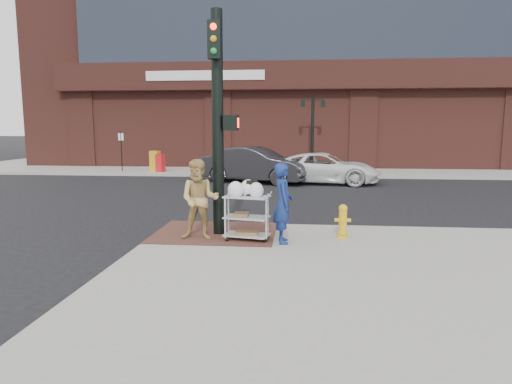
# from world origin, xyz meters

# --- Properties ---
(ground) EXTENTS (220.00, 220.00, 0.00)m
(ground) POSITION_xyz_m (0.00, 0.00, 0.00)
(ground) COLOR black
(ground) RESTS_ON ground
(sidewalk_far) EXTENTS (65.00, 36.00, 0.15)m
(sidewalk_far) POSITION_xyz_m (12.50, 32.00, 0.07)
(sidewalk_far) COLOR gray
(sidewalk_far) RESTS_ON ground
(brick_curb_ramp) EXTENTS (2.80, 2.40, 0.01)m
(brick_curb_ramp) POSITION_xyz_m (-0.60, 0.90, 0.16)
(brick_curb_ramp) COLOR brown
(brick_curb_ramp) RESTS_ON sidewalk_near
(lamp_post) EXTENTS (1.32, 0.22, 4.00)m
(lamp_post) POSITION_xyz_m (2.00, 16.00, 2.62)
(lamp_post) COLOR black
(lamp_post) RESTS_ON sidewalk_far
(parking_sign) EXTENTS (0.05, 0.05, 2.20)m
(parking_sign) POSITION_xyz_m (-8.50, 15.00, 1.25)
(parking_sign) COLOR black
(parking_sign) RESTS_ON sidewalk_far
(traffic_signal_pole) EXTENTS (0.61, 0.51, 5.00)m
(traffic_signal_pole) POSITION_xyz_m (-0.48, 0.77, 2.83)
(traffic_signal_pole) COLOR black
(traffic_signal_pole) RESTS_ON sidewalk_near
(woman_blue) EXTENTS (0.50, 0.68, 1.72)m
(woman_blue) POSITION_xyz_m (1.01, 0.13, 1.01)
(woman_blue) COLOR navy
(woman_blue) RESTS_ON sidewalk_near
(pedestrian_tan) EXTENTS (0.89, 0.71, 1.77)m
(pedestrian_tan) POSITION_xyz_m (-0.82, 0.26, 1.04)
(pedestrian_tan) COLOR tan
(pedestrian_tan) RESTS_ON sidewalk_near
(sedan_dark) EXTENTS (5.38, 3.26, 1.67)m
(sedan_dark) POSITION_xyz_m (-0.73, 11.77, 0.84)
(sedan_dark) COLOR #232326
(sedan_dark) RESTS_ON ground
(minivan_white) EXTENTS (5.39, 3.15, 1.41)m
(minivan_white) POSITION_xyz_m (2.49, 11.79, 0.70)
(minivan_white) COLOR white
(minivan_white) RESTS_ON ground
(utility_cart) EXTENTS (1.04, 0.71, 1.32)m
(utility_cart) POSITION_xyz_m (0.22, 0.28, 0.75)
(utility_cart) COLOR #B0B0B5
(utility_cart) RESTS_ON sidewalk_near
(fire_hydrant) EXTENTS (0.36, 0.25, 0.76)m
(fire_hydrant) POSITION_xyz_m (2.32, 0.67, 0.54)
(fire_hydrant) COLOR #EDB013
(fire_hydrant) RESTS_ON sidewalk_near
(newsbox_red) EXTENTS (0.51, 0.48, 0.97)m
(newsbox_red) POSITION_xyz_m (-6.27, 14.87, 0.63)
(newsbox_red) COLOR red
(newsbox_red) RESTS_ON sidewalk_far
(newsbox_yellow) EXTENTS (0.54, 0.50, 1.14)m
(newsbox_yellow) POSITION_xyz_m (-6.62, 15.05, 0.72)
(newsbox_yellow) COLOR gold
(newsbox_yellow) RESTS_ON sidewalk_far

